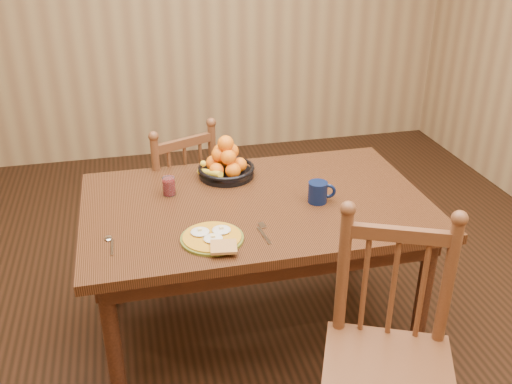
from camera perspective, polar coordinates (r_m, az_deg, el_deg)
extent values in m
cube|color=black|center=(3.09, 0.00, -13.42)|extent=(4.50, 5.00, 0.01)
cube|color=black|center=(2.68, 0.00, -1.38)|extent=(1.60, 1.00, 0.04)
cube|color=black|center=(3.08, -1.80, 1.02)|extent=(1.40, 0.04, 0.10)
cube|color=black|center=(2.37, 2.35, -7.61)|extent=(1.40, 0.04, 0.10)
cube|color=black|center=(2.94, 13.78, -1.07)|extent=(0.04, 0.84, 0.10)
cube|color=black|center=(2.66, -15.29, -4.39)|extent=(0.04, 0.84, 0.10)
cylinder|color=black|center=(2.51, -14.05, -14.93)|extent=(0.07, 0.07, 0.70)
cylinder|color=black|center=(2.80, 16.31, -10.34)|extent=(0.07, 0.07, 0.70)
cylinder|color=black|center=(3.16, -14.22, -5.38)|extent=(0.07, 0.07, 0.70)
cylinder|color=black|center=(3.39, 10.02, -2.56)|extent=(0.07, 0.07, 0.70)
cube|color=#512E18|center=(3.39, -8.34, -0.85)|extent=(0.55, 0.54, 0.04)
cylinder|color=#512E18|center=(3.70, -6.96, -2.28)|extent=(0.03, 0.03, 0.41)
cylinder|color=#512E18|center=(3.57, -11.81, -3.84)|extent=(0.03, 0.03, 0.41)
cylinder|color=#512E18|center=(3.45, -4.25, -4.43)|extent=(0.03, 0.03, 0.41)
cylinder|color=#512E18|center=(3.31, -9.36, -6.22)|extent=(0.03, 0.03, 0.41)
cylinder|color=#512E18|center=(3.22, -4.35, 2.72)|extent=(0.04, 0.04, 0.50)
cylinder|color=#512E18|center=(3.07, -9.85, 1.13)|extent=(0.04, 0.04, 0.50)
cylinder|color=#512E18|center=(3.16, -6.99, 1.15)|extent=(0.02, 0.02, 0.39)
cube|color=#512E18|center=(3.07, -7.21, 4.89)|extent=(0.33, 0.16, 0.05)
cube|color=#512E18|center=(2.22, 13.05, -17.21)|extent=(0.61, 0.59, 0.04)
cylinder|color=#512E18|center=(2.51, 7.79, -18.16)|extent=(0.04, 0.04, 0.45)
cylinder|color=#512E18|center=(2.19, 8.67, -8.01)|extent=(0.05, 0.05, 0.55)
cylinder|color=#512E18|center=(2.23, 18.61, -8.71)|extent=(0.05, 0.05, 0.55)
cylinder|color=#512E18|center=(2.23, 13.53, -9.51)|extent=(0.02, 0.02, 0.42)
cube|color=#512E18|center=(2.10, 14.23, -4.13)|extent=(0.36, 0.18, 0.05)
cylinder|color=#59601E|center=(2.38, -4.41, -4.65)|extent=(0.26, 0.26, 0.01)
cylinder|color=#BF7F18|center=(2.37, -4.42, -4.50)|extent=(0.24, 0.24, 0.01)
ellipsoid|color=silver|center=(2.39, -5.63, -3.97)|extent=(0.08, 0.08, 0.01)
cube|color=#F2E08C|center=(2.39, -5.64, -3.75)|extent=(0.02, 0.02, 0.01)
ellipsoid|color=silver|center=(2.40, -3.48, -3.79)|extent=(0.08, 0.08, 0.01)
cube|color=#F2E08C|center=(2.39, -3.49, -3.57)|extent=(0.02, 0.02, 0.01)
ellipsoid|color=silver|center=(2.34, -4.31, -4.65)|extent=(0.08, 0.08, 0.01)
cube|color=#F2E08C|center=(2.34, -4.32, -4.42)|extent=(0.02, 0.02, 0.01)
cube|color=brown|center=(2.28, -3.25, -5.50)|extent=(0.12, 0.11, 0.01)
cube|color=silver|center=(2.39, 0.81, -4.37)|extent=(0.03, 0.15, 0.00)
cube|color=silver|center=(2.47, 0.61, -3.34)|extent=(0.03, 0.05, 0.00)
cube|color=silver|center=(2.39, -14.19, -5.37)|extent=(0.01, 0.12, 0.00)
ellipsoid|color=silver|center=(2.45, -14.56, -4.47)|extent=(0.03, 0.04, 0.01)
cylinder|color=black|center=(2.66, 6.19, -0.02)|extent=(0.09, 0.09, 0.10)
torus|color=black|center=(2.68, 7.24, 0.10)|extent=(0.07, 0.04, 0.07)
cylinder|color=black|center=(2.64, 6.23, 0.87)|extent=(0.08, 0.08, 0.00)
cylinder|color=silver|center=(2.74, -8.70, 0.59)|extent=(0.06, 0.06, 0.09)
cylinder|color=maroon|center=(2.75, -8.69, 0.46)|extent=(0.05, 0.05, 0.07)
cylinder|color=black|center=(2.92, -2.98, 1.78)|extent=(0.28, 0.28, 0.02)
torus|color=black|center=(2.90, -2.99, 2.41)|extent=(0.29, 0.29, 0.02)
cylinder|color=black|center=(2.92, -2.97, 1.64)|extent=(0.10, 0.10, 0.01)
sphere|color=orange|center=(2.91, -1.64, 2.76)|extent=(0.07, 0.07, 0.07)
sphere|color=orange|center=(2.96, -2.82, 3.22)|extent=(0.08, 0.08, 0.08)
sphere|color=orange|center=(2.93, -4.24, 2.91)|extent=(0.08, 0.08, 0.08)
sphere|color=orange|center=(2.85, -3.97, 2.19)|extent=(0.07, 0.07, 0.07)
sphere|color=orange|center=(2.84, -2.31, 2.17)|extent=(0.08, 0.08, 0.08)
sphere|color=orange|center=(2.91, -2.55, 4.10)|extent=(0.08, 0.08, 0.08)
sphere|color=orange|center=(2.88, -3.75, 3.76)|extent=(0.07, 0.07, 0.07)
sphere|color=orange|center=(2.84, -2.78, 3.49)|extent=(0.08, 0.08, 0.08)
sphere|color=orange|center=(2.85, -3.05, 4.86)|extent=(0.08, 0.08, 0.08)
sphere|color=orange|center=(2.92, -3.61, 4.09)|extent=(0.07, 0.07, 0.07)
cylinder|color=yellow|center=(2.86, -4.62, 1.91)|extent=(0.10, 0.17, 0.07)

